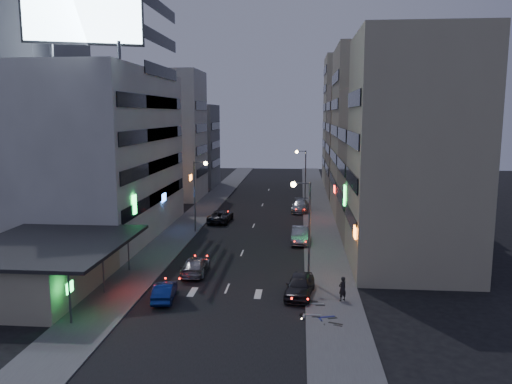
# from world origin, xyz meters

# --- Properties ---
(ground) EXTENTS (180.00, 180.00, 0.00)m
(ground) POSITION_xyz_m (0.00, 0.00, 0.00)
(ground) COLOR black
(ground) RESTS_ON ground
(sidewalk_left) EXTENTS (4.00, 120.00, 0.12)m
(sidewalk_left) POSITION_xyz_m (-8.00, 30.00, 0.06)
(sidewalk_left) COLOR #4C4C4F
(sidewalk_left) RESTS_ON ground
(sidewalk_right) EXTENTS (4.00, 120.00, 0.12)m
(sidewalk_right) POSITION_xyz_m (8.00, 30.00, 0.06)
(sidewalk_right) COLOR #4C4C4F
(sidewalk_right) RESTS_ON ground
(food_court) EXTENTS (11.00, 13.00, 3.88)m
(food_court) POSITION_xyz_m (-13.90, 2.00, 1.98)
(food_court) COLOR tan
(food_court) RESTS_ON ground
(white_building) EXTENTS (14.00, 24.00, 18.00)m
(white_building) POSITION_xyz_m (-17.00, 20.00, 9.00)
(white_building) COLOR silver
(white_building) RESTS_ON ground
(grey_tower) EXTENTS (10.00, 14.00, 34.00)m
(grey_tower) POSITION_xyz_m (-26.00, 23.00, 17.00)
(grey_tower) COLOR slate
(grey_tower) RESTS_ON ground
(shophouse_near) EXTENTS (10.00, 11.00, 20.00)m
(shophouse_near) POSITION_xyz_m (15.00, 10.50, 10.00)
(shophouse_near) COLOR tan
(shophouse_near) RESTS_ON ground
(shophouse_mid) EXTENTS (11.00, 12.00, 16.00)m
(shophouse_mid) POSITION_xyz_m (15.50, 22.00, 8.00)
(shophouse_mid) COLOR gray
(shophouse_mid) RESTS_ON ground
(shophouse_far) EXTENTS (10.00, 14.00, 22.00)m
(shophouse_far) POSITION_xyz_m (15.00, 35.00, 11.00)
(shophouse_far) COLOR tan
(shophouse_far) RESTS_ON ground
(far_left_a) EXTENTS (11.00, 10.00, 20.00)m
(far_left_a) POSITION_xyz_m (-15.50, 45.00, 10.00)
(far_left_a) COLOR silver
(far_left_a) RESTS_ON ground
(far_left_b) EXTENTS (12.00, 10.00, 15.00)m
(far_left_b) POSITION_xyz_m (-16.00, 58.00, 7.50)
(far_left_b) COLOR slate
(far_left_b) RESTS_ON ground
(far_right_a) EXTENTS (11.00, 12.00, 18.00)m
(far_right_a) POSITION_xyz_m (15.50, 50.00, 9.00)
(far_right_a) COLOR gray
(far_right_a) RESTS_ON ground
(far_right_b) EXTENTS (12.00, 12.00, 24.00)m
(far_right_b) POSITION_xyz_m (16.00, 64.00, 12.00)
(far_right_b) COLOR tan
(far_right_b) RESTS_ON ground
(billboard) EXTENTS (9.52, 3.75, 6.20)m
(billboard) POSITION_xyz_m (-12.99, 9.97, 21.66)
(billboard) COLOR #595B60
(billboard) RESTS_ON white_building
(street_lamp_right_near) EXTENTS (1.60, 0.44, 8.02)m
(street_lamp_right_near) POSITION_xyz_m (5.90, 6.00, 5.36)
(street_lamp_right_near) COLOR #595B60
(street_lamp_right_near) RESTS_ON sidewalk_right
(street_lamp_left) EXTENTS (1.60, 0.44, 8.02)m
(street_lamp_left) POSITION_xyz_m (-5.90, 22.00, 5.36)
(street_lamp_left) COLOR #595B60
(street_lamp_left) RESTS_ON sidewalk_left
(street_lamp_right_far) EXTENTS (1.60, 0.44, 8.02)m
(street_lamp_right_far) POSITION_xyz_m (5.90, 40.00, 5.36)
(street_lamp_right_far) COLOR #595B60
(street_lamp_right_far) RESTS_ON sidewalk_right
(parked_car_right_near) EXTENTS (2.51, 4.92, 1.61)m
(parked_car_right_near) POSITION_xyz_m (5.60, 2.91, 0.80)
(parked_car_right_near) COLOR #242327
(parked_car_right_near) RESTS_ON ground
(parked_car_right_mid) EXTENTS (1.86, 5.00, 1.63)m
(parked_car_right_mid) POSITION_xyz_m (5.60, 18.48, 0.82)
(parked_car_right_mid) COLOR #989AA0
(parked_car_right_mid) RESTS_ON ground
(parked_car_left) EXTENTS (2.85, 5.57, 1.51)m
(parked_car_left) POSITION_xyz_m (-4.30, 27.70, 0.75)
(parked_car_left) COLOR #26252A
(parked_car_left) RESTS_ON ground
(parked_car_right_far) EXTENTS (2.54, 5.58, 1.58)m
(parked_car_right_far) POSITION_xyz_m (5.60, 35.34, 0.79)
(parked_car_right_far) COLOR #93969A
(parked_car_right_far) RESTS_ON ground
(road_car_blue) EXTENTS (1.83, 4.09, 1.30)m
(road_car_blue) POSITION_xyz_m (-4.17, 1.24, 0.65)
(road_car_blue) COLOR navy
(road_car_blue) RESTS_ON ground
(road_car_silver) EXTENTS (2.15, 4.93, 1.41)m
(road_car_silver) POSITION_xyz_m (-3.20, 7.37, 0.71)
(road_car_silver) COLOR #97999F
(road_car_silver) RESTS_ON ground
(person) EXTENTS (0.78, 0.74, 1.79)m
(person) POSITION_xyz_m (8.64, 1.92, 1.01)
(person) COLOR black
(person) RESTS_ON sidewalk_right
(scooter_black_a) EXTENTS (1.05, 1.69, 0.98)m
(scooter_black_a) POSITION_xyz_m (8.40, -2.17, 0.61)
(scooter_black_a) COLOR black
(scooter_black_a) RESTS_ON sidewalk_right
(scooter_silver_a) EXTENTS (0.75, 1.87, 1.12)m
(scooter_silver_a) POSITION_xyz_m (7.07, -0.80, 0.68)
(scooter_silver_a) COLOR #A9ABB1
(scooter_silver_a) RESTS_ON sidewalk_right
(scooter_blue) EXTENTS (1.10, 1.86, 1.08)m
(scooter_blue) POSITION_xyz_m (7.92, -0.83, 0.66)
(scooter_blue) COLOR navy
(scooter_blue) RESTS_ON sidewalk_right
(scooter_black_b) EXTENTS (0.96, 1.91, 1.11)m
(scooter_black_b) POSITION_xyz_m (6.96, 1.65, 0.68)
(scooter_black_b) COLOR black
(scooter_black_b) RESTS_ON sidewalk_right
(scooter_silver_b) EXTENTS (0.68, 1.85, 1.12)m
(scooter_silver_b) POSITION_xyz_m (7.33, 1.28, 0.68)
(scooter_silver_b) COLOR #96999D
(scooter_silver_b) RESTS_ON sidewalk_right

